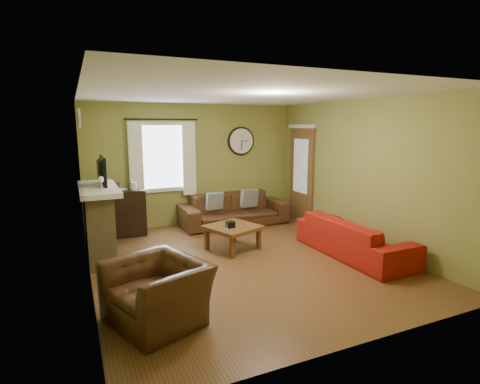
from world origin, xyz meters
name	(u,v)px	position (x,y,z in m)	size (l,w,h in m)	color
floor	(245,260)	(0.00, 0.00, 0.00)	(4.60, 5.20, 0.00)	brown
ceiling	(245,94)	(0.00, 0.00, 2.60)	(4.60, 5.20, 0.00)	white
wall_left	(85,191)	(-2.30, 0.00, 1.30)	(0.00, 5.20, 2.60)	olive
wall_right	(360,173)	(2.30, 0.00, 1.30)	(0.00, 5.20, 2.60)	olive
wall_back	(194,165)	(0.00, 2.60, 1.30)	(4.60, 0.00, 2.60)	olive
wall_front	(363,218)	(0.00, -2.60, 1.30)	(4.60, 0.00, 2.60)	olive
fireplace	(99,224)	(-2.10, 1.15, 0.55)	(0.40, 1.40, 1.10)	#948456
firebox	(112,238)	(-1.91, 1.15, 0.30)	(0.04, 0.60, 0.55)	black
mantel	(98,189)	(-2.07, 1.15, 1.14)	(0.58, 1.60, 0.08)	white
tv	(98,174)	(-2.05, 1.30, 1.35)	(0.60, 0.08, 0.35)	black
tv_screen	(103,171)	(-1.97, 1.30, 1.41)	(0.02, 0.62, 0.36)	#994C3F
medallion_left	(79,118)	(-2.28, 0.80, 2.25)	(0.28, 0.28, 0.03)	white
medallion_mid	(79,119)	(-2.28, 1.15, 2.25)	(0.28, 0.28, 0.03)	white
medallion_right	(78,119)	(-2.28, 1.50, 2.25)	(0.28, 0.28, 0.03)	white
window_pane	(162,157)	(-0.70, 2.58, 1.50)	(1.00, 0.02, 1.30)	silver
curtain_rod	(162,119)	(-0.70, 2.48, 2.27)	(0.03, 0.03, 1.50)	black
curtain_left	(136,161)	(-1.25, 2.48, 1.45)	(0.28, 0.04, 1.55)	white
curtain_right	(189,159)	(-0.15, 2.48, 1.45)	(0.28, 0.04, 1.55)	white
wall_clock	(241,141)	(1.10, 2.55, 1.80)	(0.64, 0.06, 0.64)	white
door	(301,175)	(2.27, 1.85, 1.05)	(0.05, 0.90, 2.10)	brown
bookshelf	(125,214)	(-1.55, 2.18, 0.45)	(0.76, 0.32, 0.91)	black
book	(118,188)	(-1.65, 2.27, 0.96)	(0.15, 0.20, 0.02)	brown
sofa_brown	(234,209)	(0.73, 2.13, 0.34)	(2.32, 0.91, 0.68)	#412614
pillow_left	(215,201)	(0.31, 2.18, 0.55)	(0.37, 0.11, 0.37)	gray
pillow_right	(249,198)	(1.13, 2.18, 0.55)	(0.39, 0.12, 0.39)	gray
sofa_red	(353,237)	(1.76, -0.51, 0.32)	(2.16, 0.84, 0.63)	maroon
armchair	(157,292)	(-1.67, -1.31, 0.34)	(1.04, 0.91, 0.68)	#412614
coffee_table	(233,238)	(0.05, 0.59, 0.21)	(0.80, 0.80, 0.43)	brown
tissue_box	(230,229)	(-0.03, 0.51, 0.40)	(0.14, 0.14, 0.10)	black
wine_glass_a	(102,185)	(-2.05, 0.62, 1.28)	(0.07, 0.07, 0.20)	white
wine_glass_b	(101,184)	(-2.05, 0.69, 1.29)	(0.07, 0.07, 0.21)	white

